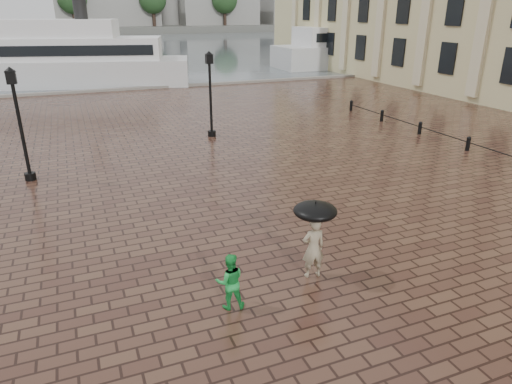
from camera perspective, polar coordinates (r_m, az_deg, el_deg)
The scene contains 12 objects.
ground at distance 12.48m, azimuth -0.02°, elevation -9.68°, with size 300.00×300.00×0.00m, color #3B221A.
harbour_water at distance 102.16m, azimuth -20.61°, elevation 16.80°, with size 240.00×240.00×0.00m, color #495158.
quay_edge at distance 42.56m, azimuth -16.72°, elevation 12.07°, with size 80.00×0.60×0.30m, color slate.
far_shore at distance 170.01m, azimuth -21.79°, elevation 18.46°, with size 300.00×60.00×2.00m, color #4C4C47.
distant_skyline at distance 168.18m, azimuth -4.24°, elevation 22.71°, with size 102.50×22.00×33.00m.
bollard_row at distance 25.07m, azimuth 25.00°, elevation 5.60°, with size 0.22×21.22×0.73m.
street_lamps at distance 25.57m, azimuth -24.37°, elevation 10.45°, with size 15.44×12.44×4.40m.
adult_pedestrian at distance 11.89m, azimuth 7.17°, elevation -6.97°, with size 0.61×0.40×1.66m, color gray.
child_pedestrian at distance 10.73m, azimuth -3.28°, elevation -11.10°, with size 0.67×0.53×1.39m, color green.
ferry_near at distance 47.06m, azimuth -23.93°, elevation 14.94°, with size 24.76×11.45×7.90m.
ferry_far at distance 62.22m, azimuth 14.96°, elevation 17.49°, with size 26.77×7.07×8.73m.
umbrella at distance 11.42m, azimuth 7.41°, elevation -2.36°, with size 1.10×1.10×1.13m.
Camera 1 is at (-3.98, -9.87, 6.51)m, focal length 32.00 mm.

